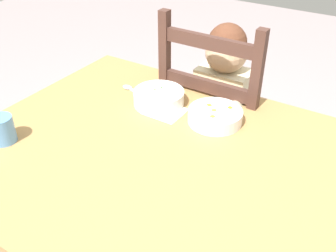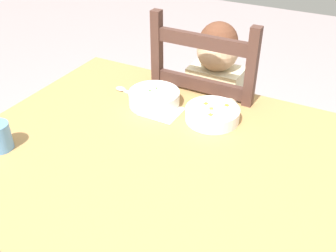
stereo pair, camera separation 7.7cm
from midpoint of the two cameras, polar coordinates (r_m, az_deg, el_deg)
name	(u,v)px [view 1 (the left image)]	position (r m, az deg, el deg)	size (l,w,h in m)	color
dining_table	(165,177)	(1.26, 1.27, -7.47)	(1.27, 0.99, 0.70)	#A87D48
dining_chair	(217,130)	(1.76, 8.42, -0.61)	(0.42, 0.42, 1.00)	#492E26
child_figure	(220,99)	(1.68, 8.86, 3.85)	(0.32, 0.31, 0.93)	beige
bowl_of_peas	(159,97)	(1.44, 0.18, 4.19)	(0.19, 0.19, 0.06)	white
bowl_of_carrots	(215,116)	(1.35, 8.47, 1.46)	(0.19, 0.19, 0.05)	white
spoon	(131,89)	(1.55, -3.99, 5.38)	(0.14, 0.04, 0.01)	silver
drinking_cup	(2,129)	(1.32, -21.47, -0.51)	(0.08, 0.08, 0.09)	#5992CE
paper_napkin	(165,111)	(1.40, 1.15, 2.12)	(0.13, 0.12, 0.00)	white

